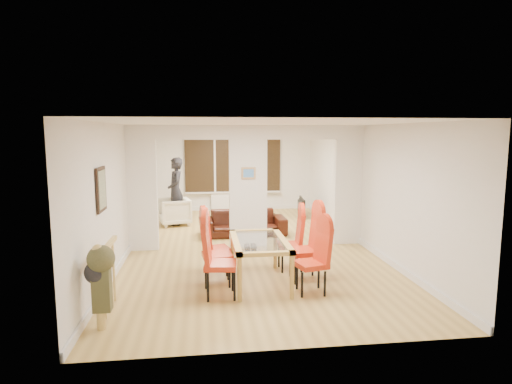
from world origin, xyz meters
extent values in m
cube|color=tan|center=(0.00, 0.00, 0.00)|extent=(5.00, 9.00, 0.01)
cube|color=white|center=(0.00, 0.00, 1.30)|extent=(5.00, 0.18, 2.60)
cube|color=black|center=(0.00, 4.44, 1.50)|extent=(3.00, 0.08, 1.80)
cube|color=white|center=(0.00, 4.40, 0.30)|extent=(1.40, 0.08, 0.50)
sphere|color=orange|center=(0.30, 3.30, 2.15)|extent=(0.36, 0.36, 0.36)
cube|color=gray|center=(-2.47, -2.40, 1.60)|extent=(0.04, 0.52, 0.67)
cube|color=#4C8CD8|center=(0.00, -0.10, 1.60)|extent=(0.30, 0.03, 0.25)
imported|color=black|center=(0.01, 1.07, 0.29)|extent=(2.03, 0.85, 0.59)
imported|color=#F1EACC|center=(-1.72, 2.41, 0.36)|extent=(0.92, 0.94, 0.72)
imported|color=black|center=(-1.67, 2.49, 0.90)|extent=(0.72, 0.54, 1.80)
imported|color=black|center=(1.82, 3.10, 0.28)|extent=(0.97, 0.22, 0.56)
cylinder|color=#143F19|center=(0.67, 2.23, 0.39)|extent=(0.07, 0.07, 0.30)
imported|color=#352412|center=(0.42, 2.21, 0.26)|extent=(0.22, 0.22, 0.05)
camera|label=1|loc=(-0.96, -8.98, 2.44)|focal=30.00mm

